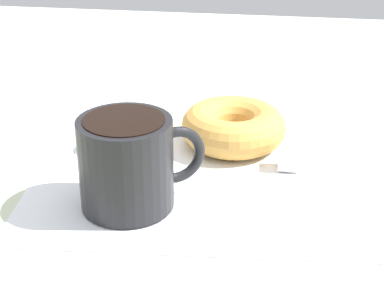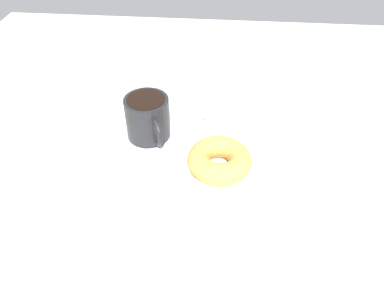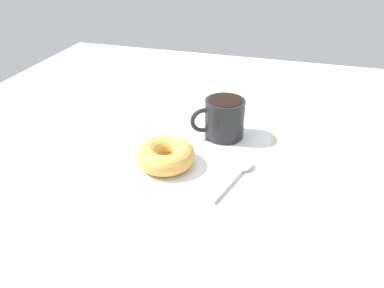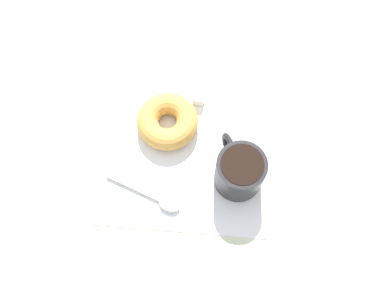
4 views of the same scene
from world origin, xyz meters
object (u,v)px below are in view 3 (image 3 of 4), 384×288
at_px(coffee_cup, 224,117).
at_px(sugar_cube, 146,143).
at_px(donut, 165,155).
at_px(spoon, 241,171).

height_order(coffee_cup, sugar_cube, coffee_cup).
height_order(donut, spoon, donut).
relative_size(coffee_cup, donut, 0.97).
xyz_separation_m(spoon, sugar_cube, (0.04, 0.19, 0.01)).
distance_m(donut, spoon, 0.14).
relative_size(coffee_cup, spoon, 0.76).
bearing_deg(sugar_cube, donut, -128.78).
relative_size(donut, sugar_cube, 5.53).
bearing_deg(sugar_cube, spoon, -100.65).
bearing_deg(coffee_cup, spoon, -154.28).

